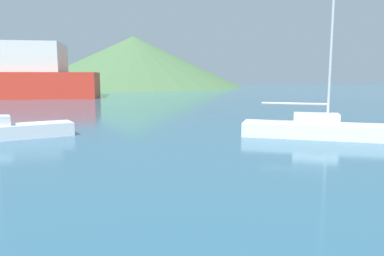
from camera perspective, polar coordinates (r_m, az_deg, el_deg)
name	(u,v)px	position (r m, az deg, el deg)	size (l,w,h in m)	color
sailboat_middle	(316,128)	(18.25, 18.33, 0.00)	(6.48, 5.01, 7.44)	white
hill_west	(15,72)	(87.17, -25.42, 7.74)	(28.05, 28.05, 6.96)	#476B42
hill_central	(134,62)	(90.59, -8.88, 9.94)	(50.74, 50.74, 11.80)	#476B42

